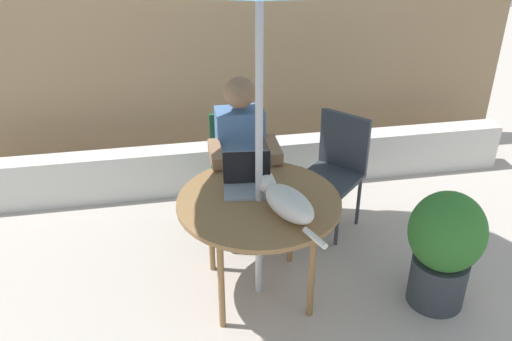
{
  "coord_description": "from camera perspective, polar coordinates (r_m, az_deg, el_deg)",
  "views": [
    {
      "loc": [
        -0.53,
        -2.87,
        2.58
      ],
      "look_at": [
        0.0,
        0.1,
        0.87
      ],
      "focal_mm": 39.66,
      "sensor_mm": 36.0,
      "label": 1
    }
  ],
  "objects": [
    {
      "name": "cat",
      "position": [
        3.29,
        3.1,
        -3.19
      ],
      "size": [
        0.33,
        0.62,
        0.17
      ],
      "color": "silver",
      "rests_on": "patio_table"
    },
    {
      "name": "planter_wall_low",
      "position": [
        4.89,
        -2.65,
        0.47
      ],
      "size": [
        4.94,
        0.2,
        0.41
      ],
      "primitive_type": "cube",
      "color": "beige",
      "rests_on": "ground"
    },
    {
      "name": "ground_plane",
      "position": [
        3.89,
        0.27,
        -11.99
      ],
      "size": [
        14.0,
        14.0,
        0.0
      ],
      "primitive_type": "plane",
      "color": "#ADA399"
    },
    {
      "name": "laptop",
      "position": [
        3.55,
        -0.89,
        -0.82
      ],
      "size": [
        0.32,
        0.28,
        0.21
      ],
      "color": "gray",
      "rests_on": "patio_table"
    },
    {
      "name": "chair_empty",
      "position": [
        4.3,
        8.15,
        0.75
      ],
      "size": [
        0.57,
        0.57,
        0.9
      ],
      "color": "#33383F",
      "rests_on": "ground"
    },
    {
      "name": "fence_back",
      "position": [
        5.16,
        -3.82,
        11.19
      ],
      "size": [
        5.49,
        0.08,
        1.93
      ],
      "primitive_type": "cube",
      "color": "#937756",
      "rests_on": "ground"
    },
    {
      "name": "patio_table",
      "position": [
        3.49,
        0.29,
        -3.81
      ],
      "size": [
        1.01,
        1.01,
        0.72
      ],
      "color": "olive",
      "rests_on": "ground"
    },
    {
      "name": "person_seated",
      "position": [
        4.06,
        -1.47,
        1.89
      ],
      "size": [
        0.48,
        0.48,
        1.24
      ],
      "color": "#4C72A5",
      "rests_on": "ground"
    },
    {
      "name": "potted_plant_near_fence",
      "position": [
        3.73,
        18.48,
        -7.17
      ],
      "size": [
        0.47,
        0.47,
        0.81
      ],
      "color": "#33383D",
      "rests_on": "ground"
    },
    {
      "name": "chair_occupied",
      "position": [
        4.27,
        -1.77,
        0.85
      ],
      "size": [
        0.4,
        0.4,
        0.9
      ],
      "color": "#194C2D",
      "rests_on": "ground"
    }
  ]
}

